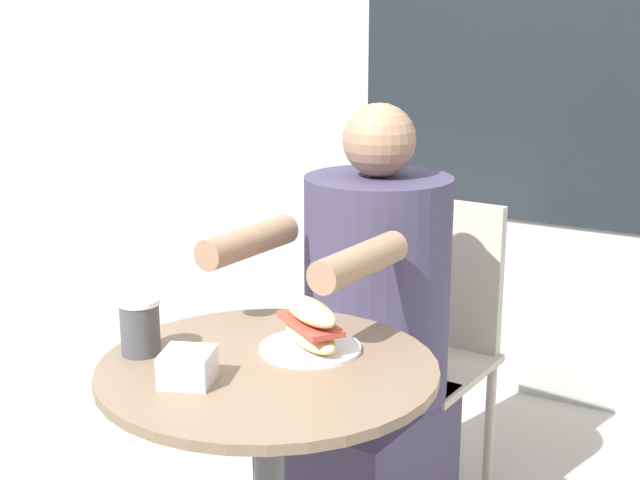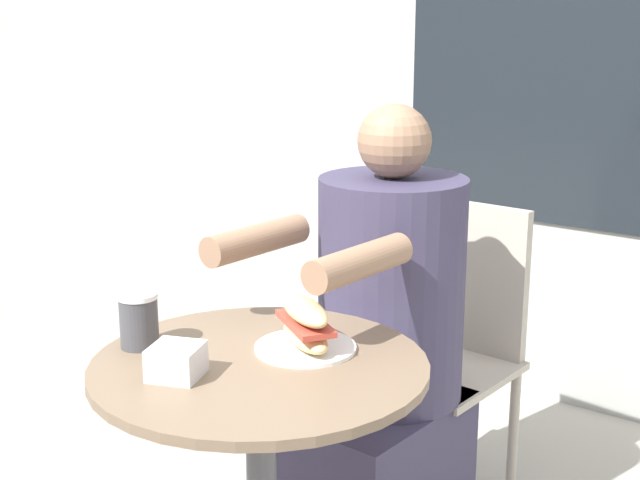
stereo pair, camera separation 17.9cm
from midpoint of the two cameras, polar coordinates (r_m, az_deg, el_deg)
storefront_wall at (r=3.15m, az=13.40°, el=14.53°), size 8.00×0.09×2.80m
cafe_table at (r=1.79m, az=-6.21°, el=-13.89°), size 0.65×0.65×0.73m
diner_chair at (r=2.49m, az=4.92°, el=-5.63°), size 0.40×0.40×0.87m
seated_diner at (r=2.22m, az=0.76°, el=-8.66°), size 0.38×0.65×1.17m
sandwich_on_plate at (r=1.75m, az=-3.58°, el=-5.77°), size 0.20×0.20×0.10m
drink_cup at (r=1.78m, az=-14.31°, el=-5.41°), size 0.08×0.08×0.11m
napkin_box at (r=1.64m, az=-11.61°, el=-8.02°), size 0.12×0.12×0.06m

